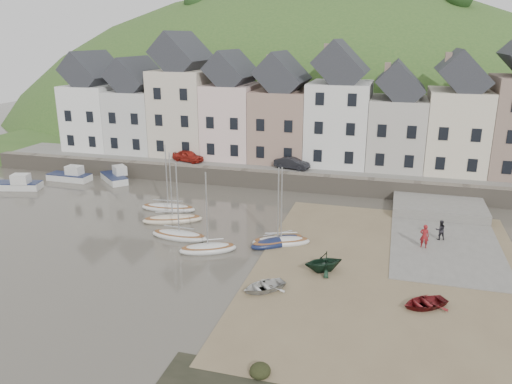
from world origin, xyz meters
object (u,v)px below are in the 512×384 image
(rowboat_green, at_px, (323,262))
(sailboat_0, at_px, (168,208))
(rowboat_white, at_px, (264,286))
(car_right, at_px, (292,163))
(car_left, at_px, (188,156))
(rowboat_red, at_px, (424,303))
(person_dark, at_px, (440,230))
(person_red, at_px, (424,236))

(rowboat_green, bearing_deg, sailboat_0, -150.98)
(rowboat_white, xyz_separation_m, car_right, (-3.28, 24.20, 1.87))
(rowboat_green, xyz_separation_m, car_left, (-18.54, 20.52, 1.48))
(rowboat_white, bearing_deg, car_right, 143.63)
(rowboat_green, height_order, rowboat_red, rowboat_green)
(rowboat_green, height_order, car_left, car_left)
(person_dark, relative_size, car_right, 0.41)
(sailboat_0, bearing_deg, person_dark, -2.02)
(rowboat_white, bearing_deg, person_red, 89.97)
(person_red, distance_m, person_dark, 2.36)
(person_dark, bearing_deg, car_right, -56.68)
(rowboat_white, height_order, person_red, person_red)
(sailboat_0, relative_size, person_red, 3.45)
(rowboat_white, distance_m, car_right, 24.50)
(sailboat_0, bearing_deg, car_left, 104.33)
(rowboat_red, relative_size, car_right, 0.73)
(rowboat_green, distance_m, person_red, 8.88)
(sailboat_0, xyz_separation_m, rowboat_white, (12.32, -12.36, 0.09))
(rowboat_white, bearing_deg, sailboat_0, -179.16)
(rowboat_red, height_order, car_right, car_right)
(rowboat_white, relative_size, person_dark, 1.80)
(rowboat_white, distance_m, person_dark, 16.04)
(person_red, bearing_deg, rowboat_white, 48.42)
(sailboat_0, height_order, car_right, sailboat_0)
(person_red, height_order, car_right, car_right)
(rowboat_white, height_order, rowboat_green, rowboat_green)
(car_right, bearing_deg, person_red, -124.91)
(rowboat_white, xyz_separation_m, rowboat_red, (9.59, 0.62, -0.01))
(rowboat_white, distance_m, rowboat_red, 9.61)
(sailboat_0, xyz_separation_m, car_left, (-3.03, 11.85, 1.98))
(rowboat_green, distance_m, car_left, 27.69)
(rowboat_red, height_order, person_dark, person_dark)
(rowboat_white, height_order, car_left, car_left)
(car_left, bearing_deg, sailboat_0, -149.60)
(sailboat_0, bearing_deg, person_red, -7.23)
(person_dark, bearing_deg, rowboat_red, 66.59)
(rowboat_white, height_order, person_dark, person_dark)
(rowboat_white, distance_m, person_red, 13.74)
(person_dark, distance_m, car_right, 19.24)
(sailboat_0, bearing_deg, rowboat_red, -28.18)
(person_red, height_order, car_left, car_left)
(car_left, relative_size, car_right, 0.99)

